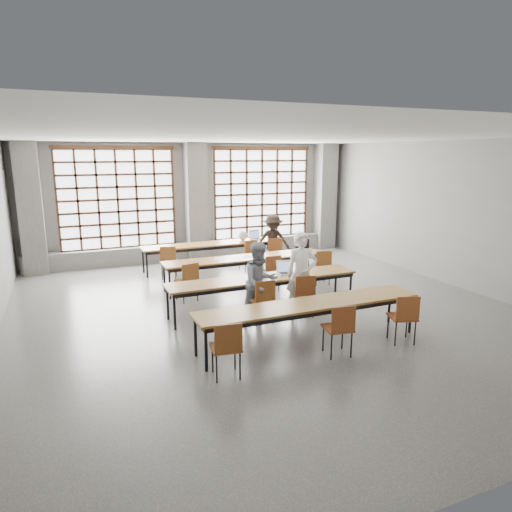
{
  "coord_description": "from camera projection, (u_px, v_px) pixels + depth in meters",
  "views": [
    {
      "loc": [
        -3.72,
        -8.12,
        3.2
      ],
      "look_at": [
        -0.09,
        0.4,
        1.1
      ],
      "focal_mm": 32.0,
      "sensor_mm": 36.0,
      "label": 1
    }
  ],
  "objects": [
    {
      "name": "student_back",
      "position": [
        273.0,
        241.0,
        12.93
      ],
      "size": [
        1.1,
        0.83,
        1.51
      ],
      "primitive_type": "imported",
      "rotation": [
        0.0,
        0.0,
        -0.31
      ],
      "color": "black",
      "rests_on": "floor"
    },
    {
      "name": "sill_ledge",
      "position": [
        197.0,
        250.0,
        14.11
      ],
      "size": [
        9.8,
        0.35,
        0.5
      ],
      "primitive_type": "cube",
      "color": "#575754",
      "rests_on": "floor"
    },
    {
      "name": "mouse",
      "position": [
        305.0,
        272.0,
        9.61
      ],
      "size": [
        0.1,
        0.07,
        0.04
      ],
      "primitive_type": "ellipsoid",
      "rotation": [
        0.0,
        0.0,
        0.11
      ],
      "color": "silver",
      "rests_on": "desk_row_c"
    },
    {
      "name": "plastic_bag",
      "position": [
        243.0,
        235.0,
        13.13
      ],
      "size": [
        0.3,
        0.26,
        0.29
      ],
      "primitive_type": "ellipsoid",
      "rotation": [
        0.0,
        0.0,
        0.22
      ],
      "color": "silver",
      "rests_on": "desk_row_a"
    },
    {
      "name": "chair_near_right",
      "position": [
        404.0,
        314.0,
        7.71
      ],
      "size": [
        0.53,
        0.53,
        0.88
      ],
      "color": "brown",
      "rests_on": "floor"
    },
    {
      "name": "chair_near_left",
      "position": [
        227.0,
        344.0,
        6.49
      ],
      "size": [
        0.47,
        0.48,
        0.88
      ],
      "color": "brown",
      "rests_on": "floor"
    },
    {
      "name": "column_right",
      "position": [
        325.0,
        197.0,
        15.43
      ],
      "size": [
        0.6,
        0.55,
        3.5
      ],
      "primitive_type": "cube",
      "color": "#575754",
      "rests_on": "floor"
    },
    {
      "name": "chair_back_left",
      "position": [
        168.0,
        259.0,
        11.71
      ],
      "size": [
        0.52,
        0.52,
        0.88
      ],
      "color": "maroon",
      "rests_on": "floor"
    },
    {
      "name": "green_box",
      "position": [
        260.0,
        274.0,
        9.31
      ],
      "size": [
        0.26,
        0.13,
        0.09
      ],
      "primitive_type": "cube",
      "rotation": [
        0.0,
        0.0,
        -0.16
      ],
      "color": "#2C8740",
      "rests_on": "desk_row_c"
    },
    {
      "name": "chair_back_right",
      "position": [
        274.0,
        249.0,
        12.86
      ],
      "size": [
        0.49,
        0.5,
        0.88
      ],
      "color": "brown",
      "rests_on": "floor"
    },
    {
      "name": "chair_front_right",
      "position": [
        304.0,
        291.0,
        8.97
      ],
      "size": [
        0.5,
        0.5,
        0.88
      ],
      "color": "maroon",
      "rests_on": "floor"
    },
    {
      "name": "ceiling",
      "position": [
        269.0,
        136.0,
        8.64
      ],
      "size": [
        11.0,
        11.0,
        0.0
      ],
      "primitive_type": "plane",
      "rotation": [
        3.14,
        0.0,
        0.0
      ],
      "color": "silver",
      "rests_on": "floor"
    },
    {
      "name": "floor",
      "position": [
        268.0,
        311.0,
        9.41
      ],
      "size": [
        11.0,
        11.0,
        0.0
      ],
      "primitive_type": "plane",
      "color": "#4A4A47",
      "rests_on": "ground"
    },
    {
      "name": "wall_right",
      "position": [
        458.0,
        215.0,
        10.94
      ],
      "size": [
        0.0,
        11.0,
        11.0
      ],
      "primitive_type": "plane",
      "rotation": [
        1.57,
        0.0,
        -1.57
      ],
      "color": "slate",
      "rests_on": "floor"
    },
    {
      "name": "red_pouch",
      "position": [
        226.0,
        344.0,
        6.58
      ],
      "size": [
        0.22,
        0.14,
        0.06
      ],
      "primitive_type": "cube",
      "rotation": [
        0.0,
        0.0,
        -0.35
      ],
      "color": "maroon",
      "rests_on": "chair_near_left"
    },
    {
      "name": "paper_sheet_c",
      "position": [
        249.0,
        257.0,
        11.09
      ],
      "size": [
        0.36,
        0.31,
        0.0
      ],
      "primitive_type": "cube",
      "rotation": [
        0.0,
        0.0,
        0.43
      ],
      "color": "white",
      "rests_on": "desk_row_b"
    },
    {
      "name": "chair_front_left",
      "position": [
        263.0,
        297.0,
        8.63
      ],
      "size": [
        0.42,
        0.43,
        0.88
      ],
      "color": "brown",
      "rests_on": "floor"
    },
    {
      "name": "column_left",
      "position": [
        30.0,
        209.0,
        11.99
      ],
      "size": [
        0.6,
        0.55,
        3.5
      ],
      "primitive_type": "cube",
      "color": "#575754",
      "rests_on": "floor"
    },
    {
      "name": "wall_back",
      "position": [
        194.0,
        201.0,
        13.96
      ],
      "size": [
        10.0,
        0.0,
        10.0
      ],
      "primitive_type": "plane",
      "rotation": [
        1.57,
        0.0,
        0.0
      ],
      "color": "slate",
      "rests_on": "floor"
    },
    {
      "name": "paper_sheet_a",
      "position": [
        221.0,
        259.0,
        10.86
      ],
      "size": [
        0.35,
        0.29,
        0.0
      ],
      "primitive_type": "cube",
      "rotation": [
        0.0,
        0.0,
        0.3
      ],
      "color": "white",
      "rests_on": "desk_row_b"
    },
    {
      "name": "desk_row_b",
      "position": [
        245.0,
        260.0,
        11.06
      ],
      "size": [
        4.0,
        0.7,
        0.73
      ],
      "color": "brown",
      "rests_on": "floor"
    },
    {
      "name": "backpack",
      "position": [
        302.0,
        244.0,
        11.66
      ],
      "size": [
        0.37,
        0.32,
        0.4
      ],
      "primitive_type": "cube",
      "rotation": [
        0.0,
        0.0,
        0.44
      ],
      "color": "black",
      "rests_on": "desk_row_b"
    },
    {
      "name": "chair_mid_centre",
      "position": [
        271.0,
        269.0,
        10.68
      ],
      "size": [
        0.43,
        0.44,
        0.88
      ],
      "color": "brown",
      "rests_on": "floor"
    },
    {
      "name": "chair_mid_right",
      "position": [
        322.0,
        264.0,
        11.21
      ],
      "size": [
        0.48,
        0.48,
        0.88
      ],
      "color": "brown",
      "rests_on": "floor"
    },
    {
      "name": "chair_back_mid",
      "position": [
        249.0,
        252.0,
        12.56
      ],
      "size": [
        0.48,
        0.49,
        0.88
      ],
      "color": "brown",
      "rests_on": "floor"
    },
    {
      "name": "student_female",
      "position": [
        260.0,
        282.0,
        8.69
      ],
      "size": [
        0.83,
        0.68,
        1.56
      ],
      "primitive_type": "imported",
      "rotation": [
        0.0,
        0.0,
        0.12
      ],
      "color": "#18254A",
      "rests_on": "floor"
    },
    {
      "name": "chair_mid_left",
      "position": [
        188.0,
        278.0,
        9.92
      ],
      "size": [
        0.5,
        0.5,
        0.88
      ],
      "color": "brown",
      "rests_on": "floor"
    },
    {
      "name": "phone",
      "position": [
        274.0,
        277.0,
        9.25
      ],
      "size": [
        0.14,
        0.09,
        0.01
      ],
      "primitive_type": "cube",
      "rotation": [
        0.0,
        0.0,
        -0.26
      ],
      "color": "black",
      "rests_on": "desk_row_c"
    },
    {
      "name": "laptop_back",
      "position": [
        256.0,
        237.0,
        13.37
      ],
      "size": [
        0.43,
        0.39,
        0.26
      ],
      "color": "silver",
      "rests_on": "desk_row_a"
    },
    {
      "name": "desk_row_a",
      "position": [
        214.0,
        245.0,
        12.79
      ],
      "size": [
        4.0,
        0.7,
        0.73
      ],
      "color": "brown",
      "rests_on": "floor"
    },
    {
      "name": "student_male",
      "position": [
        302.0,
        274.0,
        9.02
      ],
      "size": [
        0.71,
        0.57,
        1.7
      ],
      "primitive_type": "imported",
      "rotation": [
        0.0,
        0.0,
        -0.29
      ],
      "color": "white",
      "rests_on": "floor"
    },
    {
      "name": "chair_near_mid",
      "position": [
        340.0,
        325.0,
        7.22
      ],
      "size": [
        0.48,
        0.48,
        0.88
      ],
      "color": "brown",
      "rests_on": "floor"
    },
    {
      "name": "desk_row_c",
      "position": [
        264.0,
        280.0,
        9.28
      ],
      "size": [
        4.0,
        0.7,
        0.73
      ],
      "color": "brown",
      "rests_on": "floor"
    },
    {
      "name": "column_mid",
      "position": [
        196.0,
        202.0,
        13.71
      ],
      "size": [
        0.6,
        0.55,
        3.5
      ],
      "primitive_type": "cube",
      "color": "#575754",
      "rests_on": "floor"
    },
    {
      "name": "window_left",
      "position": [
        118.0,
        199.0,
        13.0
      ],
      "size": [
        3.32,
        0.12,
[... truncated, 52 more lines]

